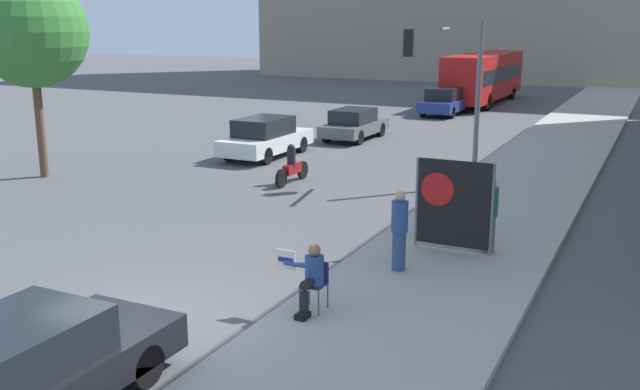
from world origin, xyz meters
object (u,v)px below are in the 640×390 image
at_px(pedestrian_behind, 490,214).
at_px(car_on_road_midblock, 354,124).
at_px(motorcycle_on_road, 292,167).
at_px(parked_car_curbside, 15,375).
at_px(car_on_road_nearest, 266,137).
at_px(protest_banner, 453,204).
at_px(city_bus_on_road, 484,75).
at_px(traffic_light_pole, 450,74).
at_px(seated_protester, 311,276).
at_px(street_tree_near_curb, 31,32).
at_px(car_on_road_distant, 445,101).
at_px(jogger_on_sidewalk, 399,230).

bearing_deg(pedestrian_behind, car_on_road_midblock, 143.18).
distance_m(car_on_road_midblock, motorcycle_on_road, 9.16).
distance_m(parked_car_curbside, car_on_road_nearest, 19.03).
relative_size(protest_banner, motorcycle_on_road, 0.99).
bearing_deg(pedestrian_behind, city_bus_on_road, 123.04).
distance_m(pedestrian_behind, traffic_light_pole, 7.70).
bearing_deg(city_bus_on_road, seated_protester, -81.22).
bearing_deg(street_tree_near_curb, car_on_road_distant, 71.17).
relative_size(pedestrian_behind, car_on_road_distant, 0.38).
bearing_deg(motorcycle_on_road, parked_car_curbside, -75.77).
xyz_separation_m(car_on_road_distant, motorcycle_on_road, (0.56, -19.07, -0.21)).
xyz_separation_m(jogger_on_sidewalk, street_tree_near_curb, (-14.12, 3.87, 3.79)).
bearing_deg(motorcycle_on_road, traffic_light_pole, 23.65).
xyz_separation_m(jogger_on_sidewalk, pedestrian_behind, (1.37, 2.02, 0.00)).
height_order(protest_banner, traffic_light_pole, traffic_light_pole).
bearing_deg(parked_car_curbside, motorcycle_on_road, 104.23).
distance_m(motorcycle_on_road, street_tree_near_curb, 9.49).
relative_size(parked_car_curbside, motorcycle_on_road, 2.28).
bearing_deg(car_on_road_midblock, car_on_road_distant, 83.42).
xyz_separation_m(car_on_road_distant, city_bus_on_road, (0.61, 6.49, 1.05)).
xyz_separation_m(jogger_on_sidewalk, parked_car_curbside, (-2.52, -7.45, -0.28)).
bearing_deg(seated_protester, protest_banner, 80.86).
relative_size(motorcycle_on_road, street_tree_near_curb, 0.31).
xyz_separation_m(parked_car_curbside, street_tree_near_curb, (-11.60, 11.32, 4.07)).
xyz_separation_m(protest_banner, car_on_road_distant, (-7.27, 23.99, -0.45)).
bearing_deg(pedestrian_behind, car_on_road_distant, 127.94).
height_order(traffic_light_pole, motorcycle_on_road, traffic_light_pole).
relative_size(city_bus_on_road, motorcycle_on_road, 5.55).
bearing_deg(traffic_light_pole, car_on_road_nearest, 167.72).
bearing_deg(traffic_light_pole, city_bus_on_road, 100.82).
relative_size(jogger_on_sidewalk, car_on_road_distant, 0.38).
xyz_separation_m(city_bus_on_road, motorcycle_on_road, (-0.05, -25.56, -1.26)).
height_order(seated_protester, traffic_light_pole, traffic_light_pole).
height_order(jogger_on_sidewalk, motorcycle_on_road, jogger_on_sidewalk).
xyz_separation_m(car_on_road_nearest, motorcycle_on_road, (3.14, -3.67, -0.21)).
relative_size(car_on_road_nearest, city_bus_on_road, 0.39).
relative_size(traffic_light_pole, motorcycle_on_road, 2.44).
bearing_deg(traffic_light_pole, protest_banner, -72.69).
distance_m(parked_car_curbside, car_on_road_midblock, 23.73).
distance_m(traffic_light_pole, car_on_road_distant, 18.04).
distance_m(pedestrian_behind, car_on_road_nearest, 13.50).
bearing_deg(jogger_on_sidewalk, car_on_road_distant, -110.65).
distance_m(seated_protester, motorcycle_on_road, 10.85).
bearing_deg(city_bus_on_road, car_on_road_nearest, -98.28).
relative_size(protest_banner, car_on_road_nearest, 0.45).
relative_size(jogger_on_sidewalk, protest_banner, 0.82).
height_order(seated_protester, parked_car_curbside, parked_car_curbside).
relative_size(traffic_light_pole, car_on_road_midblock, 1.23).
relative_size(protest_banner, parked_car_curbside, 0.43).
bearing_deg(pedestrian_behind, parked_car_curbside, -93.10).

